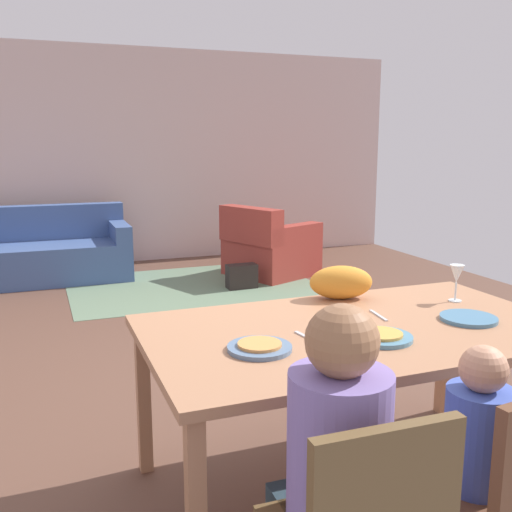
% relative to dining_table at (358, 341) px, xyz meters
% --- Properties ---
extents(ground_plane, '(7.15, 6.77, 0.02)m').
position_rel_dining_table_xyz_m(ground_plane, '(-0.03, 2.08, -0.71)').
color(ground_plane, brown).
extents(back_wall, '(7.15, 0.10, 2.70)m').
position_rel_dining_table_xyz_m(back_wall, '(-0.03, 5.52, 0.65)').
color(back_wall, beige).
rests_on(back_wall, ground_plane).
extents(dining_table, '(1.84, 1.06, 0.76)m').
position_rel_dining_table_xyz_m(dining_table, '(0.00, 0.00, 0.00)').
color(dining_table, '#AD7753').
rests_on(dining_table, ground_plane).
extents(plate_near_man, '(0.25, 0.25, 0.02)m').
position_rel_dining_table_xyz_m(plate_near_man, '(-0.50, -0.12, 0.07)').
color(plate_near_man, slate).
rests_on(plate_near_man, dining_table).
extents(pizza_near_man, '(0.17, 0.17, 0.01)m').
position_rel_dining_table_xyz_m(pizza_near_man, '(-0.50, -0.12, 0.09)').
color(pizza_near_man, '#E19149').
rests_on(pizza_near_man, plate_near_man).
extents(plate_near_child, '(0.25, 0.25, 0.02)m').
position_rel_dining_table_xyz_m(plate_near_child, '(-0.00, -0.18, 0.07)').
color(plate_near_child, teal).
rests_on(plate_near_child, dining_table).
extents(pizza_near_child, '(0.17, 0.17, 0.01)m').
position_rel_dining_table_xyz_m(pizza_near_child, '(-0.00, -0.18, 0.09)').
color(pizza_near_child, gold).
rests_on(pizza_near_child, plate_near_child).
extents(plate_near_woman, '(0.25, 0.25, 0.02)m').
position_rel_dining_table_xyz_m(plate_near_woman, '(0.50, -0.10, 0.07)').
color(plate_near_woman, teal).
rests_on(plate_near_woman, dining_table).
extents(wine_glass, '(0.07, 0.07, 0.19)m').
position_rel_dining_table_xyz_m(wine_glass, '(0.66, 0.18, 0.20)').
color(wine_glass, silver).
rests_on(wine_glass, dining_table).
extents(fork, '(0.04, 0.15, 0.01)m').
position_rel_dining_table_xyz_m(fork, '(-0.28, -0.05, 0.07)').
color(fork, silver).
rests_on(fork, dining_table).
extents(knife, '(0.04, 0.17, 0.01)m').
position_rel_dining_table_xyz_m(knife, '(0.17, 0.10, 0.07)').
color(knife, silver).
rests_on(knife, dining_table).
extents(person_man, '(0.30, 0.40, 1.11)m').
position_rel_dining_table_xyz_m(person_man, '(-0.50, -0.71, -0.18)').
color(person_man, '#283C48').
rests_on(person_man, ground_plane).
extents(dining_chair_child, '(0.47, 0.47, 0.87)m').
position_rel_dining_table_xyz_m(dining_chair_child, '(0.01, -0.89, -0.20)').
color(dining_chair_child, brown).
rests_on(dining_chair_child, ground_plane).
extents(person_child, '(0.22, 0.30, 0.92)m').
position_rel_dining_table_xyz_m(person_child, '(-0.00, -0.72, -0.26)').
color(person_child, '#2F3E48').
rests_on(person_child, ground_plane).
extents(cat, '(0.35, 0.25, 0.17)m').
position_rel_dining_table_xyz_m(cat, '(0.15, 0.43, 0.15)').
color(cat, orange).
rests_on(cat, dining_table).
extents(area_rug, '(2.60, 1.80, 0.01)m').
position_rel_dining_table_xyz_m(area_rug, '(0.28, 3.91, -0.69)').
color(area_rug, slate).
rests_on(area_rug, ground_plane).
extents(couch, '(1.99, 0.86, 0.82)m').
position_rel_dining_table_xyz_m(couch, '(-1.28, 4.77, -0.39)').
color(couch, '#3E578D').
rests_on(couch, ground_plane).
extents(armchair, '(1.12, 1.12, 0.82)m').
position_rel_dining_table_xyz_m(armchair, '(1.24, 4.09, -0.38)').
color(armchair, '#99352C').
rests_on(armchair, ground_plane).
extents(handbag, '(0.32, 0.16, 0.26)m').
position_rel_dining_table_xyz_m(handbag, '(0.74, 3.61, -0.57)').
color(handbag, black).
rests_on(handbag, ground_plane).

